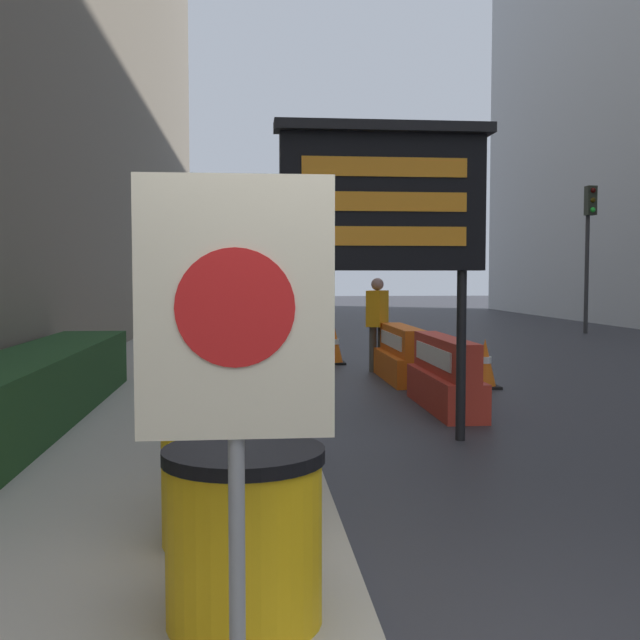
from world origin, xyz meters
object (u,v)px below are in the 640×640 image
object	(u,v)px
jersey_barrier_red_striped	(445,378)
barrel_drum_foreground	(244,534)
message_board	(383,203)
jersey_barrier_orange_far	(402,357)
barrel_drum_back	(243,437)
traffic_cone_near	(334,345)
barrel_drum_middle	(222,475)
pedestrian_worker	(377,316)
traffic_light_near_curb	(297,241)
traffic_cone_mid	(470,390)
traffic_cone_far	(485,364)
warning_sign	(235,340)
traffic_light_far_side	(589,228)

from	to	relation	value
jersey_barrier_red_striped	barrel_drum_foreground	bearing A→B (deg)	-112.89
message_board	jersey_barrier_orange_far	size ratio (longest dim) A/B	1.53
barrel_drum_back	traffic_cone_near	world-z (taller)	barrel_drum_back
barrel_drum_middle	pedestrian_worker	bearing A→B (deg)	74.41
barrel_drum_middle	jersey_barrier_red_striped	xyz separation A→B (m)	(2.63, 4.89, -0.13)
barrel_drum_foreground	traffic_light_near_curb	world-z (taller)	traffic_light_near_curb
traffic_cone_near	traffic_cone_mid	xyz separation A→B (m)	(0.95, -5.68, -0.01)
barrel_drum_middle	traffic_cone_far	xyz separation A→B (m)	(3.70, 6.59, -0.17)
pedestrian_worker	barrel_drum_middle	bearing A→B (deg)	16.12
traffic_cone_far	jersey_barrier_red_striped	bearing A→B (deg)	-122.31
traffic_cone_far	traffic_light_near_curb	distance (m)	7.65
barrel_drum_foreground	message_board	bearing A→B (deg)	71.68
jersey_barrier_orange_far	traffic_cone_mid	xyz separation A→B (m)	(0.12, -3.34, -0.03)
traffic_light_near_curb	message_board	bearing A→B (deg)	-89.04
warning_sign	traffic_cone_near	bearing A→B (deg)	81.74
warning_sign	traffic_cone_near	xyz separation A→B (m)	(1.68, 11.57, -1.10)
barrel_drum_back	barrel_drum_middle	bearing A→B (deg)	-96.43
warning_sign	traffic_cone_far	xyz separation A→B (m)	(3.59, 8.28, -1.10)
message_board	traffic_cone_mid	world-z (taller)	message_board
barrel_drum_foreground	jersey_barrier_orange_far	bearing A→B (deg)	73.74
jersey_barrier_orange_far	barrel_drum_foreground	bearing A→B (deg)	-106.26
traffic_cone_far	warning_sign	bearing A→B (deg)	-113.47
jersey_barrier_orange_far	barrel_drum_back	bearing A→B (deg)	-111.12
traffic_cone_mid	traffic_cone_far	bearing A→B (deg)	68.16
barrel_drum_back	jersey_barrier_orange_far	world-z (taller)	barrel_drum_back
traffic_cone_mid	barrel_drum_foreground	bearing A→B (deg)	-116.58
traffic_cone_near	barrel_drum_middle	bearing A→B (deg)	-100.28
barrel_drum_back	traffic_light_near_curb	world-z (taller)	traffic_light_near_curb
jersey_barrier_red_striped	traffic_cone_far	distance (m)	2.01
barrel_drum_foreground	jersey_barrier_red_striped	size ratio (longest dim) A/B	0.36
barrel_drum_back	message_board	size ratio (longest dim) A/B	0.25
traffic_cone_mid	traffic_light_far_side	distance (m)	14.78
warning_sign	pedestrian_worker	bearing A→B (deg)	77.44
warning_sign	traffic_light_far_side	xyz separation A→B (m)	(9.95, 18.42, 1.64)
traffic_cone_mid	traffic_light_near_curb	bearing A→B (deg)	98.65
message_board	warning_sign	bearing A→B (deg)	-106.17
barrel_drum_back	pedestrian_worker	size ratio (longest dim) A/B	0.48
traffic_cone_far	traffic_light_far_side	distance (m)	12.29
barrel_drum_middle	barrel_drum_back	xyz separation A→B (m)	(0.12, 1.03, 0.00)
jersey_barrier_orange_far	traffic_light_far_side	distance (m)	12.14
traffic_light_near_curb	pedestrian_worker	size ratio (longest dim) A/B	2.10
traffic_light_near_curb	pedestrian_worker	distance (m)	5.22
barrel_drum_middle	traffic_light_near_curb	size ratio (longest dim) A/B	0.23
barrel_drum_back	message_board	distance (m)	3.14
warning_sign	traffic_cone_mid	distance (m)	6.54
traffic_cone_mid	pedestrian_worker	bearing A→B (deg)	94.22
traffic_light_far_side	pedestrian_worker	size ratio (longest dim) A/B	2.59
barrel_drum_back	traffic_light_near_curb	xyz separation A→B (m)	(1.21, 12.50, 2.00)
pedestrian_worker	message_board	bearing A→B (deg)	22.35
warning_sign	jersey_barrier_orange_far	distance (m)	9.62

